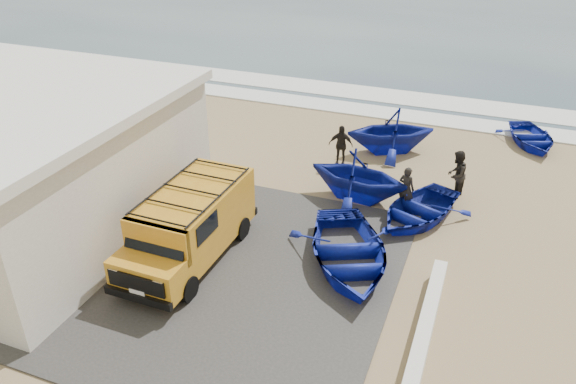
% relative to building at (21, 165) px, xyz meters
% --- Properties ---
extents(ground, '(160.00, 160.00, 0.00)m').
position_rel_building_xyz_m(ground, '(7.50, 2.00, -2.16)').
color(ground, '#9C835A').
extents(slab, '(12.00, 10.00, 0.05)m').
position_rel_building_xyz_m(slab, '(5.50, -0.00, -2.14)').
color(slab, '#403E3B').
rests_on(slab, ground).
extents(surf_line, '(180.00, 1.60, 0.06)m').
position_rel_building_xyz_m(surf_line, '(7.50, 14.00, -2.13)').
color(surf_line, white).
rests_on(surf_line, ground).
extents(surf_wash, '(180.00, 2.20, 0.04)m').
position_rel_building_xyz_m(surf_wash, '(7.50, 16.50, -2.14)').
color(surf_wash, white).
rests_on(surf_wash, ground).
extents(building, '(8.40, 9.40, 4.30)m').
position_rel_building_xyz_m(building, '(0.00, 0.00, 0.00)').
color(building, silver).
rests_on(building, ground).
extents(parapet, '(0.35, 6.00, 0.55)m').
position_rel_building_xyz_m(parapet, '(12.50, -1.00, -1.89)').
color(parapet, silver).
rests_on(parapet, ground).
extents(van, '(2.09, 5.05, 2.15)m').
position_rel_building_xyz_m(van, '(5.58, 0.34, -1.01)').
color(van, orange).
rests_on(van, ground).
extents(boat_near_left, '(4.80, 5.41, 0.93)m').
position_rel_building_xyz_m(boat_near_left, '(9.95, 1.57, -1.70)').
color(boat_near_left, '#14249F').
rests_on(boat_near_left, ground).
extents(boat_near_right, '(3.78, 4.36, 0.76)m').
position_rel_building_xyz_m(boat_near_right, '(11.39, 4.86, -1.78)').
color(boat_near_right, '#14249F').
rests_on(boat_near_right, ground).
extents(boat_mid_left, '(3.88, 3.47, 1.84)m').
position_rel_building_xyz_m(boat_mid_left, '(9.18, 5.47, -1.24)').
color(boat_mid_left, '#14249F').
rests_on(boat_mid_left, ground).
extents(boat_far_left, '(4.56, 4.35, 1.87)m').
position_rel_building_xyz_m(boat_far_left, '(9.38, 9.75, -1.23)').
color(boat_far_left, '#14249F').
rests_on(boat_far_left, ground).
extents(boat_far_right, '(3.33, 3.89, 0.68)m').
position_rel_building_xyz_m(boat_far_right, '(14.78, 12.60, -1.82)').
color(boat_far_right, '#14249F').
rests_on(boat_far_right, ground).
extents(fisherman_front, '(0.66, 0.54, 1.55)m').
position_rel_building_xyz_m(fisherman_front, '(10.85, 5.40, -1.39)').
color(fisherman_front, black).
rests_on(fisherman_front, ground).
extents(fisherman_middle, '(0.83, 0.97, 1.74)m').
position_rel_building_xyz_m(fisherman_middle, '(12.30, 6.85, -1.30)').
color(fisherman_middle, black).
rests_on(fisherman_middle, ground).
extents(fisherman_back, '(0.99, 0.53, 1.60)m').
position_rel_building_xyz_m(fisherman_back, '(7.82, 7.95, -1.36)').
color(fisherman_back, black).
rests_on(fisherman_back, ground).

